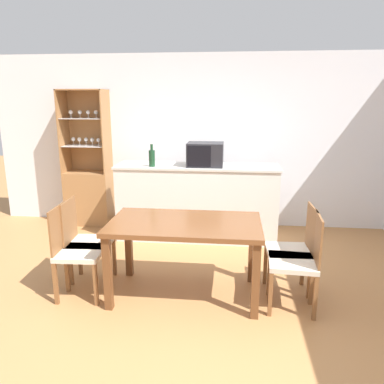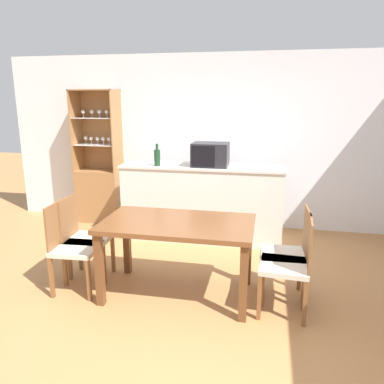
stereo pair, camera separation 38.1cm
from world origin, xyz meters
The scene contains 11 objects.
ground_plane centered at (0.00, 0.00, 0.00)m, with size 18.00×18.00×0.00m, color #B27A47.
wall_back centered at (0.00, 2.63, 1.27)m, with size 6.80×0.06×2.55m.
kitchen_counter centered at (-0.20, 1.94, 0.52)m, with size 2.20×0.56×1.03m.
display_cabinet centered at (-1.92, 2.41, 0.59)m, with size 0.68×0.40×2.04m.
dining_table centered at (-0.16, 0.37, 0.66)m, with size 1.45×0.82×0.76m.
dining_chair_side_right_far centered at (0.90, 0.49, 0.46)m, with size 0.44×0.44×0.91m.
dining_chair_side_left_far centered at (-1.22, 0.49, 0.46)m, with size 0.45×0.45×0.91m.
dining_chair_side_left_near centered at (-1.22, 0.24, 0.46)m, with size 0.45×0.45×0.91m.
dining_chair_side_right_near centered at (0.90, 0.24, 0.46)m, with size 0.45×0.45×0.91m.
microwave centered at (-0.09, 1.90, 1.19)m, with size 0.47×0.37×0.31m.
wine_bottle centered at (-0.78, 1.79, 1.15)m, with size 0.08×0.08×0.30m.
Camera 1 is at (0.28, -3.01, 1.90)m, focal length 35.00 mm.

